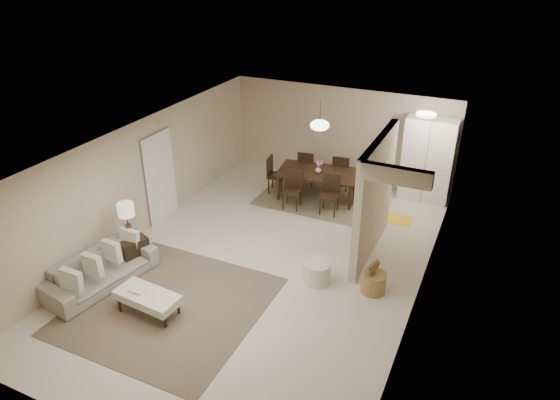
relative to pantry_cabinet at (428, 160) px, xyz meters
The scene contains 22 objects.
floor 4.88m from the pantry_cabinet, 119.52° to the right, with size 9.00×9.00×0.00m, color beige.
ceiling 4.98m from the pantry_cabinet, 119.52° to the right, with size 9.00×9.00×0.00m, color white.
back_wall 2.38m from the pantry_cabinet, behind, with size 6.00×6.00×0.00m, color #BCA88E.
left_wall 6.77m from the pantry_cabinet, 142.20° to the right, with size 9.00×9.00×0.00m, color #BCA88E.
right_wall 4.21m from the pantry_cabinet, 81.10° to the right, with size 9.00×9.00×0.00m, color #BCA88E.
partition 2.96m from the pantry_cabinet, 100.74° to the right, with size 0.15×2.50×2.50m, color #BCA88E.
doorway 6.40m from the pantry_cabinet, 146.29° to the right, with size 0.04×0.90×2.04m, color black.
pantry_cabinet is the anchor object (origin of this frame).
flush_light 1.70m from the pantry_cabinet, 93.01° to the right, with size 0.44×0.44×0.05m, color white.
living_rug 7.06m from the pantry_cabinet, 118.05° to the right, with size 3.20×3.20×0.01m, color brown.
sofa 7.85m from the pantry_cabinet, 127.92° to the right, with size 0.83×2.12×0.62m, color gray.
ottoman_bench 7.38m from the pantry_cabinet, 118.33° to the right, with size 1.19×0.62×0.41m.
side_table 7.19m from the pantry_cabinet, 131.65° to the right, with size 0.53×0.53×0.58m, color black.
table_lamp 7.15m from the pantry_cabinet, 131.65° to the right, with size 0.32×0.32×0.76m.
round_pouf 4.62m from the pantry_cabinet, 104.93° to the right, with size 0.53×0.53×0.41m, color beige.
wicker_basket 4.32m from the pantry_cabinet, 91.58° to the right, with size 0.46×0.46×0.39m, color brown.
dining_rug 2.86m from the pantry_cabinet, 156.24° to the right, with size 2.80×2.10×0.01m, color #78684A.
dining_table 2.75m from the pantry_cabinet, 156.24° to the right, with size 2.00×1.11×0.70m, color black.
dining_chairs 2.72m from the pantry_cabinet, 156.24° to the right, with size 2.60×2.01×0.96m.
vase 2.67m from the pantry_cabinet, 156.24° to the right, with size 0.15×0.15×0.16m, color white.
yellow_mat 1.75m from the pantry_cabinet, 107.28° to the right, with size 0.84×0.52×0.01m, color yellow.
pendant_light 2.80m from the pantry_cabinet, 156.24° to the right, with size 0.46×0.46×0.71m.
Camera 1 is at (3.80, -7.57, 5.71)m, focal length 32.00 mm.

